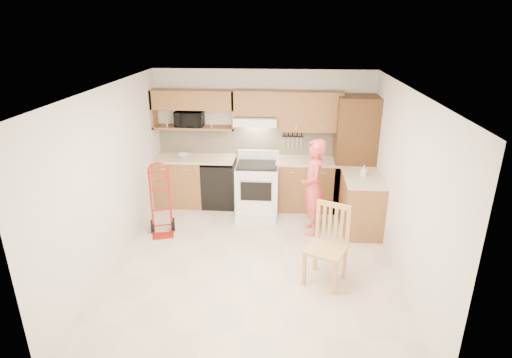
# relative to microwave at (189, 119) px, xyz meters

# --- Properties ---
(floor) EXTENTS (4.00, 4.50, 0.02)m
(floor) POSITION_rel_microwave_xyz_m (1.33, -2.08, -1.64)
(floor) COLOR beige
(floor) RESTS_ON ground
(ceiling) EXTENTS (4.00, 4.50, 0.02)m
(ceiling) POSITION_rel_microwave_xyz_m (1.33, -2.08, 0.88)
(ceiling) COLOR white
(ceiling) RESTS_ON ground
(wall_back) EXTENTS (4.00, 0.02, 2.50)m
(wall_back) POSITION_rel_microwave_xyz_m (1.33, 0.17, -0.38)
(wall_back) COLOR silver
(wall_back) RESTS_ON ground
(wall_front) EXTENTS (4.00, 0.02, 2.50)m
(wall_front) POSITION_rel_microwave_xyz_m (1.33, -4.34, -0.38)
(wall_front) COLOR silver
(wall_front) RESTS_ON ground
(wall_left) EXTENTS (0.02, 4.50, 2.50)m
(wall_left) POSITION_rel_microwave_xyz_m (-0.68, -2.08, -0.38)
(wall_left) COLOR silver
(wall_left) RESTS_ON ground
(wall_right) EXTENTS (0.02, 4.50, 2.50)m
(wall_right) POSITION_rel_microwave_xyz_m (3.34, -2.08, -0.38)
(wall_right) COLOR silver
(wall_right) RESTS_ON ground
(backsplash) EXTENTS (3.92, 0.03, 0.55)m
(backsplash) POSITION_rel_microwave_xyz_m (1.33, 0.15, -0.43)
(backsplash) COLOR beige
(backsplash) RESTS_ON wall_back
(lower_cab_left) EXTENTS (0.90, 0.60, 0.90)m
(lower_cab_left) POSITION_rel_microwave_xyz_m (-0.22, -0.14, -1.18)
(lower_cab_left) COLOR olive
(lower_cab_left) RESTS_ON ground
(dishwasher) EXTENTS (0.60, 0.60, 0.85)m
(dishwasher) POSITION_rel_microwave_xyz_m (0.53, -0.14, -1.20)
(dishwasher) COLOR black
(dishwasher) RESTS_ON ground
(lower_cab_right) EXTENTS (1.14, 0.60, 0.90)m
(lower_cab_right) POSITION_rel_microwave_xyz_m (2.16, -0.14, -1.18)
(lower_cab_right) COLOR olive
(lower_cab_right) RESTS_ON ground
(countertop_left) EXTENTS (1.50, 0.63, 0.04)m
(countertop_left) POSITION_rel_microwave_xyz_m (0.08, -0.13, -0.71)
(countertop_left) COLOR beige
(countertop_left) RESTS_ON lower_cab_left
(countertop_right) EXTENTS (1.14, 0.63, 0.04)m
(countertop_right) POSITION_rel_microwave_xyz_m (2.16, -0.13, -0.71)
(countertop_right) COLOR beige
(countertop_right) RESTS_ON lower_cab_right
(cab_return_right) EXTENTS (0.60, 1.00, 0.90)m
(cab_return_right) POSITION_rel_microwave_xyz_m (3.03, -0.94, -1.18)
(cab_return_right) COLOR olive
(cab_return_right) RESTS_ON ground
(countertop_return) EXTENTS (0.63, 1.00, 0.04)m
(countertop_return) POSITION_rel_microwave_xyz_m (3.03, -0.94, -0.71)
(countertop_return) COLOR beige
(countertop_return) RESTS_ON cab_return_right
(pantry_tall) EXTENTS (0.70, 0.60, 2.10)m
(pantry_tall) POSITION_rel_microwave_xyz_m (2.98, -0.14, -0.58)
(pantry_tall) COLOR brown
(pantry_tall) RESTS_ON ground
(upper_cab_left) EXTENTS (1.50, 0.33, 0.34)m
(upper_cab_left) POSITION_rel_microwave_xyz_m (0.08, 0.00, 0.35)
(upper_cab_left) COLOR olive
(upper_cab_left) RESTS_ON wall_back
(upper_shelf_mw) EXTENTS (1.50, 0.33, 0.04)m
(upper_shelf_mw) POSITION_rel_microwave_xyz_m (0.08, 0.00, -0.16)
(upper_shelf_mw) COLOR olive
(upper_shelf_mw) RESTS_ON wall_back
(upper_cab_center) EXTENTS (0.76, 0.33, 0.44)m
(upper_cab_center) POSITION_rel_microwave_xyz_m (1.21, 0.00, 0.31)
(upper_cab_center) COLOR olive
(upper_cab_center) RESTS_ON wall_back
(upper_cab_right) EXTENTS (1.14, 0.33, 0.70)m
(upper_cab_right) POSITION_rel_microwave_xyz_m (2.16, 0.00, 0.17)
(upper_cab_right) COLOR olive
(upper_cab_right) RESTS_ON wall_back
(range_hood) EXTENTS (0.76, 0.46, 0.14)m
(range_hood) POSITION_rel_microwave_xyz_m (1.21, -0.06, 0.00)
(range_hood) COLOR white
(range_hood) RESTS_ON wall_back
(knife_strip) EXTENTS (0.40, 0.05, 0.29)m
(knife_strip) POSITION_rel_microwave_xyz_m (1.88, 0.12, -0.39)
(knife_strip) COLOR black
(knife_strip) RESTS_ON backsplash
(microwave) EXTENTS (0.51, 0.35, 0.28)m
(microwave) POSITION_rel_microwave_xyz_m (0.00, 0.00, 0.00)
(microwave) COLOR black
(microwave) RESTS_ON upper_shelf_mw
(range) EXTENTS (0.74, 0.98, 1.10)m
(range) POSITION_rel_microwave_xyz_m (1.27, -0.47, -1.08)
(range) COLOR white
(range) RESTS_ON ground
(person) EXTENTS (0.41, 0.60, 1.59)m
(person) POSITION_rel_microwave_xyz_m (2.22, -1.11, -0.83)
(person) COLOR #E24B48
(person) RESTS_ON ground
(hand_truck) EXTENTS (0.54, 0.51, 1.13)m
(hand_truck) POSITION_rel_microwave_xyz_m (-0.22, -1.36, -1.07)
(hand_truck) COLOR #A51B0F
(hand_truck) RESTS_ON ground
(dining_chair) EXTENTS (0.66, 0.68, 1.08)m
(dining_chair) POSITION_rel_microwave_xyz_m (2.32, -2.52, -1.09)
(dining_chair) COLOR tan
(dining_chair) RESTS_ON ground
(soap_bottle) EXTENTS (0.11, 0.11, 0.19)m
(soap_bottle) POSITION_rel_microwave_xyz_m (3.03, -0.89, -0.60)
(soap_bottle) COLOR white
(soap_bottle) RESTS_ON countertop_return
(bowl) EXTENTS (0.23, 0.23, 0.05)m
(bowl) POSITION_rel_microwave_xyz_m (-0.11, -0.14, -0.66)
(bowl) COLOR white
(bowl) RESTS_ON countertop_left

